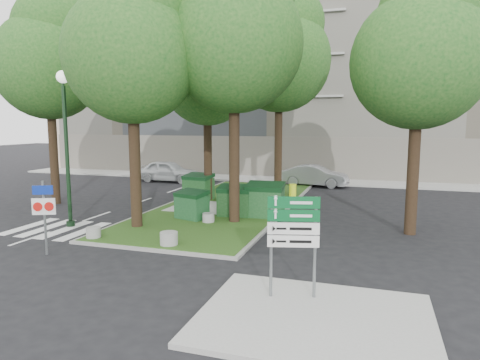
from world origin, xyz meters
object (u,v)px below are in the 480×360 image
at_px(dumpster_a, 198,187).
at_px(dumpster_b, 192,205).
at_px(bollard_mid, 208,218).
at_px(car_silver, 315,176).
at_px(dumpster_c, 235,201).
at_px(street_lamp, 66,130).
at_px(bollard_right, 169,238).
at_px(tree_median_far, 281,50).
at_px(tree_street_right, 422,48).
at_px(tree_median_near_left, 134,43).
at_px(tree_median_near_right, 237,30).
at_px(tree_median_mid, 209,71).
at_px(directional_sign, 293,231).
at_px(car_white, 168,171).
at_px(litter_bin, 293,190).
at_px(bollard_left, 93,232).
at_px(tree_street_left, 50,56).
at_px(traffic_sign_pole, 44,208).
at_px(dumpster_d, 265,200).

xyz_separation_m(dumpster_a, dumpster_b, (1.60, -4.47, -0.08)).
relative_size(bollard_mid, car_silver, 0.12).
xyz_separation_m(dumpster_c, street_lamp, (-6.01, -3.59, 3.20)).
bearing_deg(bollard_right, tree_median_far, 83.43).
height_order(tree_street_right, car_silver, tree_street_right).
bearing_deg(street_lamp, dumpster_a, 67.86).
distance_m(tree_median_near_left, tree_median_near_right, 4.09).
height_order(dumpster_c, street_lamp, street_lamp).
relative_size(tree_median_mid, directional_sign, 4.07).
distance_m(dumpster_c, car_white, 12.97).
bearing_deg(tree_median_near_left, bollard_mid, 32.12).
relative_size(bollard_mid, litter_bin, 0.73).
xyz_separation_m(dumpster_c, bollard_left, (-3.75, -5.13, -0.48)).
xyz_separation_m(tree_median_near_left, car_white, (-5.36, 12.94, -6.54)).
xyz_separation_m(litter_bin, car_silver, (0.57, 4.99, 0.25)).
relative_size(tree_street_right, litter_bin, 14.42).
xyz_separation_m(tree_median_far, tree_street_right, (6.80, -7.00, -1.34)).
relative_size(tree_street_left, bollard_mid, 21.49).
height_order(tree_median_mid, tree_street_left, tree_street_left).
distance_m(tree_median_near_right, tree_median_far, 7.51).
bearing_deg(dumpster_a, tree_median_mid, 18.90).
xyz_separation_m(tree_street_left, litter_bin, (11.61, 5.33, -7.18)).
xyz_separation_m(traffic_sign_pole, car_silver, (6.27, 17.77, -0.84)).
xyz_separation_m(tree_median_far, dumpster_c, (-0.64, -6.43, -7.53)).
relative_size(tree_street_left, dumpster_a, 6.56).
distance_m(tree_street_left, car_white, 11.79).
relative_size(tree_median_mid, dumpster_b, 6.34).
relative_size(tree_median_far, dumpster_b, 7.57).
height_order(bollard_right, car_silver, car_silver).
xyz_separation_m(dumpster_b, bollard_right, (0.91, -3.98, -0.38)).
height_order(tree_street_left, dumpster_d, tree_street_left).
bearing_deg(street_lamp, tree_median_mid, 63.82).
relative_size(dumpster_d, bollard_right, 2.81).
xyz_separation_m(tree_median_mid, traffic_sign_pole, (-1.59, -10.46, -5.41)).
bearing_deg(tree_median_mid, tree_street_right, -21.80).
height_order(bollard_mid, car_silver, car_silver).
height_order(tree_median_far, dumpster_a, tree_median_far).
bearing_deg(dumpster_d, directional_sign, -74.21).
distance_m(tree_median_near_left, tree_street_left, 7.83).
relative_size(dumpster_b, directional_sign, 0.64).
height_order(dumpster_d, traffic_sign_pole, traffic_sign_pole).
relative_size(dumpster_c, traffic_sign_pole, 0.64).
bearing_deg(traffic_sign_pole, tree_median_near_right, 28.95).
xyz_separation_m(dumpster_b, bollard_mid, (0.94, -0.41, -0.42)).
bearing_deg(car_white, litter_bin, -112.59).
relative_size(tree_street_left, street_lamp, 1.73).
bearing_deg(dumpster_a, directional_sign, -48.17).
relative_size(bollard_left, bollard_right, 0.87).
xyz_separation_m(tree_median_near_right, tree_median_mid, (-3.00, 4.50, -1.01)).
bearing_deg(dumpster_d, tree_median_mid, 137.62).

